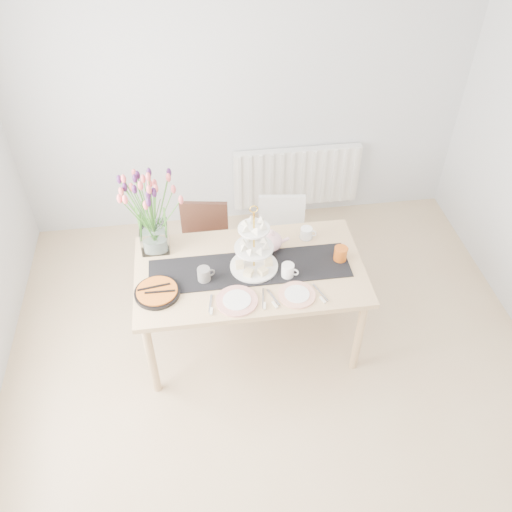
{
  "coord_description": "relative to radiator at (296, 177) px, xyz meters",
  "views": [
    {
      "loc": [
        -0.47,
        -2.02,
        3.37
      ],
      "look_at": [
        -0.1,
        0.64,
        0.91
      ],
      "focal_mm": 38.0,
      "sensor_mm": 36.0,
      "label": 1
    }
  ],
  "objects": [
    {
      "name": "teapot",
      "position": [
        -0.46,
        -1.32,
        0.38
      ],
      "size": [
        0.3,
        0.26,
        0.17
      ],
      "primitive_type": null,
      "rotation": [
        0.0,
        0.0,
        -0.21
      ],
      "color": "white",
      "rests_on": "dining_table"
    },
    {
      "name": "chair_white",
      "position": [
        -0.28,
        -0.82,
        -0.01
      ],
      "size": [
        0.44,
        0.44,
        0.77
      ],
      "rotation": [
        0.0,
        0.0,
        -0.12
      ],
      "color": "silver",
      "rests_on": "ground"
    },
    {
      "name": "table_runner",
      "position": [
        -0.64,
        -1.5,
        0.3
      ],
      "size": [
        1.4,
        0.35,
        0.01
      ],
      "primitive_type": "cube",
      "color": "black",
      "rests_on": "dining_table"
    },
    {
      "name": "plate_left",
      "position": [
        -0.76,
        -1.8,
        0.31
      ],
      "size": [
        0.32,
        0.32,
        0.01
      ],
      "primitive_type": "cylinder",
      "rotation": [
        0.0,
        0.0,
        -0.16
      ],
      "color": "white",
      "rests_on": "dining_table"
    },
    {
      "name": "radiator",
      "position": [
        0.0,
        0.0,
        0.0
      ],
      "size": [
        1.2,
        0.08,
        0.6
      ],
      "primitive_type": "cube",
      "color": "white",
      "rests_on": "room_shell"
    },
    {
      "name": "plate_right",
      "position": [
        -0.36,
        -1.8,
        0.31
      ],
      "size": [
        0.32,
        0.32,
        0.01
      ],
      "primitive_type": "cylinder",
      "rotation": [
        0.0,
        0.0,
        0.37
      ],
      "color": "white",
      "rests_on": "dining_table"
    },
    {
      "name": "chair_brown",
      "position": [
        -0.93,
        -0.83,
        -0.0
      ],
      "size": [
        0.45,
        0.45,
        0.78
      ],
      "rotation": [
        0.0,
        0.0,
        -0.16
      ],
      "color": "#341913",
      "rests_on": "ground"
    },
    {
      "name": "tart_tin",
      "position": [
        -1.28,
        -1.66,
        0.32
      ],
      "size": [
        0.3,
        0.3,
        0.04
      ],
      "rotation": [
        0.0,
        0.0,
        -0.28
      ],
      "color": "black",
      "rests_on": "dining_table"
    },
    {
      "name": "cake_stand",
      "position": [
        -0.61,
        -1.49,
        0.44
      ],
      "size": [
        0.34,
        0.34,
        0.49
      ],
      "rotation": [
        0.0,
        0.0,
        -0.15
      ],
      "color": "gold",
      "rests_on": "dining_table"
    },
    {
      "name": "mug_grey",
      "position": [
        -0.96,
        -1.57,
        0.35
      ],
      "size": [
        0.11,
        0.11,
        0.1
      ],
      "primitive_type": "cylinder",
      "rotation": [
        0.0,
        0.0,
        0.27
      ],
      "color": "slate",
      "rests_on": "dining_table"
    },
    {
      "name": "dining_table",
      "position": [
        -0.64,
        -1.5,
        0.22
      ],
      "size": [
        1.6,
        0.9,
        0.75
      ],
      "color": "tan",
      "rests_on": "ground"
    },
    {
      "name": "tulip_vase",
      "position": [
        -1.29,
        -1.18,
        0.69
      ],
      "size": [
        0.71,
        0.71,
        0.61
      ],
      "rotation": [
        0.0,
        0.0,
        -0.17
      ],
      "color": "silver",
      "rests_on": "dining_table"
    },
    {
      "name": "mug_orange",
      "position": [
        0.01,
        -1.5,
        0.36
      ],
      "size": [
        0.13,
        0.13,
        0.11
      ],
      "primitive_type": "cylinder",
      "rotation": [
        0.0,
        0.0,
        0.59
      ],
      "color": "#CB5916",
      "rests_on": "dining_table"
    },
    {
      "name": "mug_white",
      "position": [
        -0.39,
        -1.61,
        0.35
      ],
      "size": [
        0.12,
        0.12,
        0.1
      ],
      "primitive_type": "cylinder",
      "rotation": [
        0.0,
        0.0,
        -0.44
      ],
      "color": "white",
      "rests_on": "dining_table"
    },
    {
      "name": "room_shell",
      "position": [
        -0.5,
        -2.19,
        0.85
      ],
      "size": [
        4.5,
        4.5,
        4.5
      ],
      "color": "tan",
      "rests_on": "ground"
    },
    {
      "name": "cream_jug",
      "position": [
        -0.18,
        -1.23,
        0.34
      ],
      "size": [
        0.11,
        0.11,
        0.09
      ],
      "primitive_type": "cylinder",
      "rotation": [
        0.0,
        0.0,
        -0.32
      ],
      "color": "white",
      "rests_on": "dining_table"
    }
  ]
}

